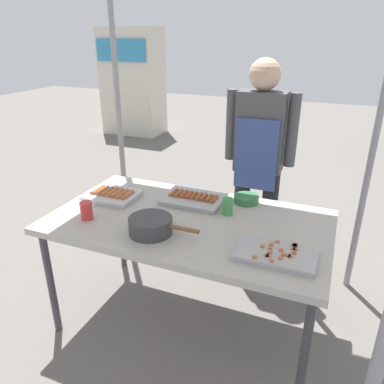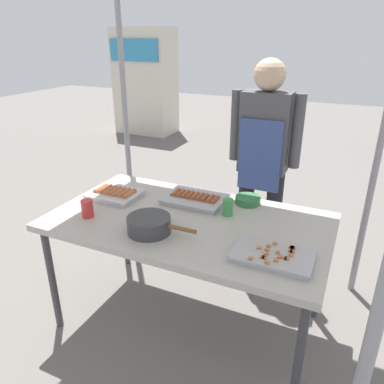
{
  "view_description": "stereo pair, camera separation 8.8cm",
  "coord_description": "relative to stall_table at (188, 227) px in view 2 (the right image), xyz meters",
  "views": [
    {
      "loc": [
        0.74,
        -1.77,
        1.74
      ],
      "look_at": [
        0.0,
        0.05,
        0.9
      ],
      "focal_mm": 34.73,
      "sensor_mm": 36.0,
      "label": 1
    },
    {
      "loc": [
        0.82,
        -1.73,
        1.74
      ],
      "look_at": [
        0.0,
        0.05,
        0.9
      ],
      "focal_mm": 34.73,
      "sensor_mm": 36.0,
      "label": 2
    }
  ],
  "objects": [
    {
      "name": "ground_plane",
      "position": [
        0.0,
        0.0,
        -0.7
      ],
      "size": [
        18.0,
        18.0,
        0.0
      ],
      "primitive_type": "plane",
      "color": "#66605B"
    },
    {
      "name": "stall_table",
      "position": [
        0.0,
        0.0,
        0.0
      ],
      "size": [
        1.6,
        0.9,
        0.75
      ],
      "color": "#B7B2A8",
      "rests_on": "ground"
    },
    {
      "name": "tray_grilled_sausages",
      "position": [
        -0.57,
        0.09,
        0.07
      ],
      "size": [
        0.32,
        0.27,
        0.05
      ],
      "color": "silver",
      "rests_on": "stall_table"
    },
    {
      "name": "tray_meat_skewers",
      "position": [
        0.54,
        -0.21,
        0.07
      ],
      "size": [
        0.38,
        0.23,
        0.04
      ],
      "color": "#ADADB2",
      "rests_on": "stall_table"
    },
    {
      "name": "tray_pork_links",
      "position": [
        -0.07,
        0.23,
        0.07
      ],
      "size": [
        0.38,
        0.29,
        0.05
      ],
      "color": "#ADADB2",
      "rests_on": "stall_table"
    },
    {
      "name": "cooking_wok",
      "position": [
        -0.12,
        -0.23,
        0.1
      ],
      "size": [
        0.4,
        0.24,
        0.09
      ],
      "color": "#38383A",
      "rests_on": "stall_table"
    },
    {
      "name": "condiment_bowl",
      "position": [
        0.25,
        0.35,
        0.08
      ],
      "size": [
        0.16,
        0.16,
        0.05
      ],
      "primitive_type": "cylinder",
      "color": "#33723F",
      "rests_on": "stall_table"
    },
    {
      "name": "drink_cup_near_edge",
      "position": [
        0.19,
        0.14,
        0.1
      ],
      "size": [
        0.06,
        0.06,
        0.1
      ],
      "primitive_type": "cylinder",
      "color": "#3F994C",
      "rests_on": "stall_table"
    },
    {
      "name": "drink_cup_by_wok",
      "position": [
        -0.55,
        -0.22,
        0.11
      ],
      "size": [
        0.07,
        0.07,
        0.11
      ],
      "primitive_type": "cylinder",
      "color": "red",
      "rests_on": "stall_table"
    },
    {
      "name": "vendor_woman",
      "position": [
        0.21,
        0.84,
        0.25
      ],
      "size": [
        0.52,
        0.23,
        1.59
      ],
      "rotation": [
        0.0,
        0.0,
        3.14
      ],
      "color": "black",
      "rests_on": "ground"
    },
    {
      "name": "neighbor_stall_left",
      "position": [
        -2.88,
        4.26,
        0.23
      ],
      "size": [
        1.04,
        0.66,
        1.84
      ],
      "color": "beige",
      "rests_on": "ground"
    }
  ]
}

